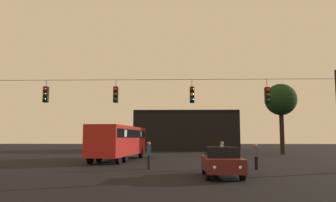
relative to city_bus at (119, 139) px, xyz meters
The scene contains 9 objects.
ground_plane 4.39m from the city_bus, 17.71° to the left, with size 168.00×168.00×0.00m, color black.
overhead_signal_span 10.93m from the city_bus, 69.44° to the right, with size 21.92×0.44×5.98m.
city_bus is the anchor object (origin of this frame).
car_near_right 14.40m from the city_bus, 58.87° to the right, with size 1.84×4.35×1.52m.
pedestrian_crossing_left 11.42m from the city_bus, 45.12° to the right, with size 0.28×0.39×1.75m.
pedestrian_crossing_center 8.97m from the city_bus, 68.02° to the right, with size 0.30×0.40×1.75m.
pedestrian_crossing_right 13.10m from the city_bus, 38.91° to the right, with size 0.33×0.41×1.61m.
corner_building 27.47m from the city_bus, 76.18° to the left, with size 16.18×11.94×6.27m.
tree_left_silhouette 22.06m from the city_bus, 32.95° to the left, with size 3.92×3.92×8.71m.
Camera 1 is at (1.37, -6.35, 1.97)m, focal length 35.47 mm.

